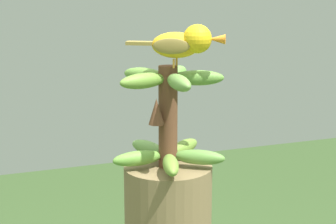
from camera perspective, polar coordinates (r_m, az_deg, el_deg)
The scene contains 2 objects.
banana_bunch at distance 1.30m, azimuth -0.04°, elevation -0.49°, with size 0.26×0.27×0.24m.
perched_bird at distance 1.25m, azimuth 1.70°, elevation 7.09°, with size 0.20×0.13×0.10m.
Camera 1 is at (-0.44, -1.19, 1.73)m, focal length 59.94 mm.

